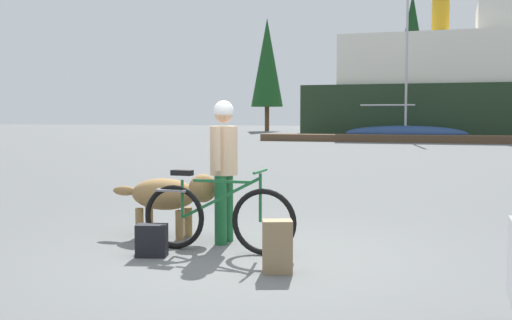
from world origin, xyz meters
name	(u,v)px	position (x,y,z in m)	size (l,w,h in m)	color
ground_plane	(243,259)	(0.00, 0.00, 0.00)	(160.00, 160.00, 0.00)	#595B5B
bicycle	(217,217)	(-0.38, 0.25, 0.39)	(1.77, 0.44, 0.91)	black
person_cyclist	(224,158)	(-0.48, 0.71, 0.99)	(0.32, 0.53, 1.66)	#19592D
dog	(170,195)	(-1.22, 0.82, 0.52)	(1.39, 0.45, 0.79)	olive
backpack	(277,246)	(0.49, -0.40, 0.25)	(0.28, 0.20, 0.50)	#8C7251
handbag_pannier	(152,240)	(-0.95, -0.18, 0.17)	(0.32, 0.18, 0.35)	black
dock_pier	(410,138)	(-0.11, 29.17, 0.20)	(17.01, 2.07, 0.40)	brown
ferry_boat	(484,89)	(4.01, 35.61, 3.20)	(22.14, 7.24, 9.02)	#1E331E
sailboat_moored	(405,132)	(-0.47, 30.48, 0.51)	(7.01, 1.96, 9.16)	navy
pine_tree_far_left	(267,63)	(-14.59, 49.32, 6.45)	(3.03, 3.03, 10.63)	#4C331E
pine_tree_center	(412,47)	(-1.50, 51.94, 7.75)	(3.59, 3.59, 12.67)	#4C331E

